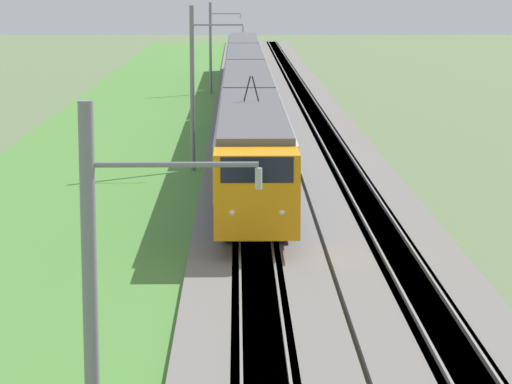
{
  "coord_description": "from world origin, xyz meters",
  "views": [
    {
      "loc": [
        -11.12,
        0.62,
        8.95
      ],
      "look_at": [
        27.78,
        0.0,
        2.21
      ],
      "focal_mm": 85.0,
      "sensor_mm": 36.0,
      "label": 1
    }
  ],
  "objects_px": {
    "catenary_mast_mid": "(194,87)",
    "catenary_mast_far": "(211,47)",
    "passenger_train": "(246,83)",
    "catenary_mast_near": "(96,347)"
  },
  "relations": [
    {
      "from": "passenger_train",
      "to": "catenary_mast_far",
      "type": "relative_size",
      "value": 11.77
    },
    {
      "from": "catenary_mast_near",
      "to": "catenary_mast_mid",
      "type": "distance_m",
      "value": 40.37
    },
    {
      "from": "catenary_mast_near",
      "to": "catenary_mast_far",
      "type": "relative_size",
      "value": 0.99
    },
    {
      "from": "passenger_train",
      "to": "catenary_mast_near",
      "type": "relative_size",
      "value": 11.87
    },
    {
      "from": "passenger_train",
      "to": "catenary_mast_mid",
      "type": "distance_m",
      "value": 23.81
    },
    {
      "from": "passenger_train",
      "to": "catenary_mast_near",
      "type": "distance_m",
      "value": 64.04
    },
    {
      "from": "catenary_mast_near",
      "to": "catenary_mast_far",
      "type": "xyz_separation_m",
      "value": [
        80.74,
        0.0,
        0.03
      ]
    },
    {
      "from": "catenary_mast_mid",
      "to": "catenary_mast_far",
      "type": "bearing_deg",
      "value": -0.01
    },
    {
      "from": "passenger_train",
      "to": "catenary_mast_near",
      "type": "height_order",
      "value": "catenary_mast_near"
    },
    {
      "from": "passenger_train",
      "to": "catenary_mast_far",
      "type": "distance_m",
      "value": 17.05
    }
  ]
}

